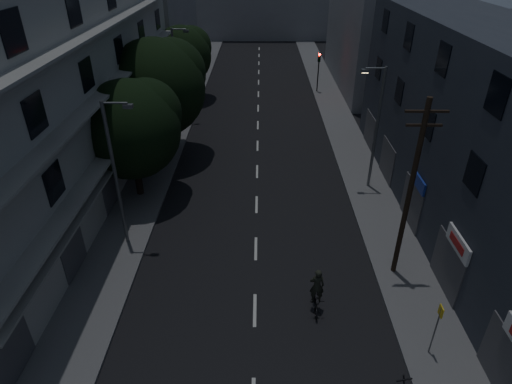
{
  "coord_description": "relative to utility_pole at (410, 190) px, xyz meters",
  "views": [
    {
      "loc": [
        0.19,
        -7.5,
        14.56
      ],
      "look_at": [
        0.0,
        12.0,
        3.0
      ],
      "focal_mm": 30.0,
      "sensor_mm": 36.0,
      "label": 1
    }
  ],
  "objects": [
    {
      "name": "ground",
      "position": [
        -6.97,
        15.87,
        -4.87
      ],
      "size": [
        160.0,
        160.0,
        0.0
      ],
      "primitive_type": "plane",
      "color": "black",
      "rests_on": "ground"
    },
    {
      "name": "sidewalk_left",
      "position": [
        -14.47,
        15.87,
        -4.79
      ],
      "size": [
        3.0,
        90.0,
        0.15
      ],
      "primitive_type": "cube",
      "color": "#565659",
      "rests_on": "ground"
    },
    {
      "name": "sidewalk_right",
      "position": [
        0.53,
        15.87,
        -4.79
      ],
      "size": [
        3.0,
        90.0,
        0.15
      ],
      "primitive_type": "cube",
      "color": "#565659",
      "rests_on": "ground"
    },
    {
      "name": "lane_markings",
      "position": [
        -6.97,
        22.12,
        -4.86
      ],
      "size": [
        0.15,
        60.5,
        0.01
      ],
      "color": "beige",
      "rests_on": "ground"
    },
    {
      "name": "building_left",
      "position": [
        -18.94,
        8.87,
        2.13
      ],
      "size": [
        7.0,
        36.0,
        14.0
      ],
      "color": "#9D9D99",
      "rests_on": "ground"
    },
    {
      "name": "building_right",
      "position": [
        5.03,
        4.87,
        0.63
      ],
      "size": [
        6.19,
        28.0,
        11.0
      ],
      "color": "#282D37",
      "rests_on": "ground"
    },
    {
      "name": "building_far_left",
      "position": [
        -18.97,
        38.87,
        3.13
      ],
      "size": [
        6.0,
        20.0,
        16.0
      ],
      "primitive_type": "cube",
      "color": "slate",
      "rests_on": "ground"
    },
    {
      "name": "building_far_right",
      "position": [
        5.03,
        32.87,
        1.63
      ],
      "size": [
        6.0,
        20.0,
        13.0
      ],
      "primitive_type": "cube",
      "color": "slate",
      "rests_on": "ground"
    },
    {
      "name": "building_far_end",
      "position": [
        -6.97,
        60.87,
        0.13
      ],
      "size": [
        24.0,
        8.0,
        10.0
      ],
      "primitive_type": "cube",
      "color": "slate",
      "rests_on": "ground"
    },
    {
      "name": "tree_near",
      "position": [
        -14.56,
        7.54,
        -0.01
      ],
      "size": [
        6.1,
        6.1,
        7.53
      ],
      "color": "black",
      "rests_on": "sidewalk_left"
    },
    {
      "name": "tree_mid",
      "position": [
        -14.17,
        13.59,
        0.71
      ],
      "size": [
        7.06,
        7.06,
        8.69
      ],
      "color": "black",
      "rests_on": "sidewalk_left"
    },
    {
      "name": "tree_far",
      "position": [
        -14.58,
        27.19,
        -0.17
      ],
      "size": [
        5.87,
        5.87,
        7.26
      ],
      "color": "black",
      "rests_on": "sidewalk_left"
    },
    {
      "name": "traffic_signal_far_right",
      "position": [
        -0.54,
        29.48,
        -1.77
      ],
      "size": [
        0.28,
        0.37,
        4.1
      ],
      "color": "black",
      "rests_on": "sidewalk_right"
    },
    {
      "name": "traffic_signal_far_left",
      "position": [
        -13.33,
        29.53,
        -1.77
      ],
      "size": [
        0.28,
        0.37,
        4.1
      ],
      "color": "black",
      "rests_on": "sidewalk_left"
    },
    {
      "name": "street_lamp_left_near",
      "position": [
        -13.98,
        2.36,
        -0.27
      ],
      "size": [
        1.51,
        0.25,
        8.0
      ],
      "color": "#5A5E62",
      "rests_on": "sidewalk_left"
    },
    {
      "name": "street_lamp_right",
      "position": [
        0.48,
        8.66,
        -0.27
      ],
      "size": [
        1.51,
        0.25,
        8.0
      ],
      "color": "slate",
      "rests_on": "sidewalk_right"
    },
    {
      "name": "street_lamp_left_far",
      "position": [
        -14.13,
        21.11,
        -0.27
      ],
      "size": [
        1.51,
        0.25,
        8.0
      ],
      "color": "slate",
      "rests_on": "sidewalk_left"
    },
    {
      "name": "utility_pole",
      "position": [
        0.0,
        0.0,
        0.0
      ],
      "size": [
        1.8,
        0.24,
        9.0
      ],
      "color": "black",
      "rests_on": "sidewalk_right"
    },
    {
      "name": "bus_stop_sign",
      "position": [
        0.11,
        -4.97,
        -2.98
      ],
      "size": [
        0.06,
        0.35,
        2.52
      ],
      "color": "#595B60",
      "rests_on": "sidewalk_right"
    },
    {
      "name": "cyclist",
      "position": [
        -4.22,
        -2.48,
        -4.1
      ],
      "size": [
        0.66,
        1.79,
        2.26
      ],
      "rotation": [
        0.0,
        0.0,
        -0.01
      ],
      "color": "black",
      "rests_on": "ground"
    }
  ]
}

